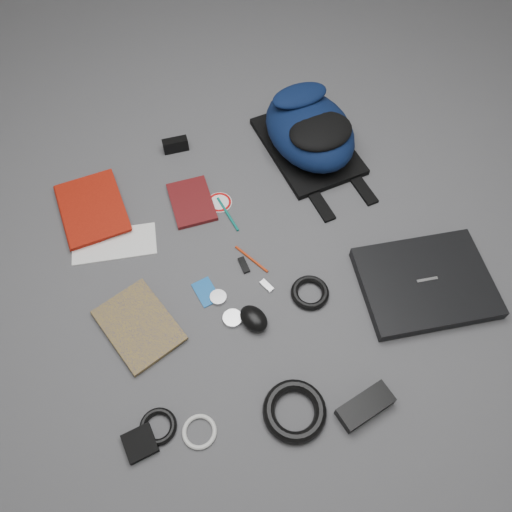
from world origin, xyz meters
name	(u,v)px	position (x,y,z in m)	size (l,w,h in m)	color
ground	(256,259)	(0.00, 0.00, 0.00)	(4.00, 4.00, 0.00)	#4F4F51
backpack	(310,130)	(0.35, 0.33, 0.09)	(0.29, 0.42, 0.17)	black
laptop	(425,283)	(0.40, -0.28, 0.02)	(0.37, 0.28, 0.04)	black
textbook_red	(61,218)	(-0.49, 0.38, 0.01)	(0.19, 0.26, 0.03)	maroon
comic_book	(112,344)	(-0.47, -0.08, 0.01)	(0.17, 0.23, 0.02)	gold
envelope	(114,244)	(-0.37, 0.23, 0.00)	(0.25, 0.11, 0.00)	white
dvd_case	(192,202)	(-0.10, 0.28, 0.01)	(0.13, 0.18, 0.01)	#470D0E
compact_camera	(176,145)	(-0.06, 0.52, 0.02)	(0.09, 0.03, 0.05)	black
sticker_disc	(219,202)	(-0.02, 0.24, 0.00)	(0.08, 0.08, 0.00)	white
pen_teal	(228,214)	(-0.01, 0.19, 0.00)	(0.01, 0.01, 0.14)	#0C6E61
pen_red	(251,259)	(-0.01, 0.01, 0.00)	(0.01, 0.01, 0.13)	#BC330E
id_badge	(206,292)	(-0.18, -0.04, 0.00)	(0.06, 0.09, 0.00)	#175FAD
usb_black	(244,265)	(-0.04, -0.01, 0.00)	(0.02, 0.05, 0.01)	black
usb_silver	(267,286)	(-0.01, -0.10, 0.00)	(0.02, 0.04, 0.01)	silver
mouse	(254,319)	(-0.09, -0.18, 0.02)	(0.06, 0.09, 0.05)	black
headphone_left	(218,297)	(-0.15, -0.07, 0.01)	(0.05, 0.05, 0.01)	#B7B7B9
headphone_right	(233,318)	(-0.14, -0.15, 0.01)	(0.05, 0.05, 0.01)	silver
cable_coil	(310,293)	(0.09, -0.17, 0.01)	(0.11, 0.11, 0.02)	black
power_brick	(365,406)	(0.06, -0.51, 0.02)	(0.15, 0.06, 0.04)	black
power_cord_coil	(295,411)	(-0.10, -0.45, 0.02)	(0.16, 0.16, 0.03)	black
pouch	(140,443)	(-0.48, -0.36, 0.01)	(0.07, 0.07, 0.02)	black
earbud_coil	(158,426)	(-0.42, -0.34, 0.01)	(0.09, 0.09, 0.02)	black
white_cable_coil	(199,432)	(-0.34, -0.39, 0.01)	(0.09, 0.09, 0.01)	silver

